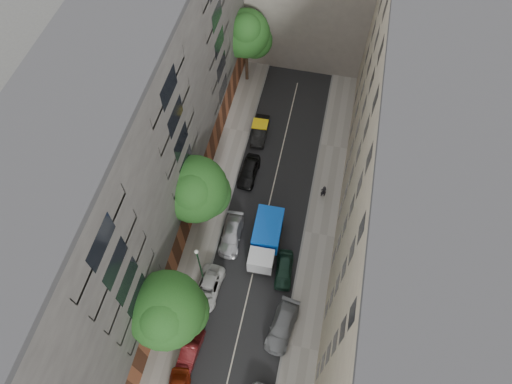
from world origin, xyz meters
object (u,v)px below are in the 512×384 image
(car_left_4, at_px, (249,171))
(car_right_2, at_px, (284,270))
(car_left_2, at_px, (208,288))
(car_left_3, at_px, (231,235))
(car_left_5, at_px, (260,131))
(tree_far, at_px, (247,36))
(tarp_truck, at_px, (266,239))
(tree_mid, at_px, (195,191))
(car_right_1, at_px, (282,327))
(pedestrian, at_px, (323,191))
(lamp_post, at_px, (199,263))
(car_left_1, at_px, (190,351))
(tree_near, at_px, (167,312))

(car_left_4, relative_size, car_right_2, 1.10)
(car_left_2, relative_size, car_left_3, 0.98)
(car_left_5, bearing_deg, tree_far, 109.72)
(tarp_truck, relative_size, car_left_2, 1.35)
(tree_mid, bearing_deg, tarp_truck, -10.45)
(car_left_4, height_order, car_right_1, car_left_4)
(tree_mid, distance_m, pedestrian, 13.50)
(tree_mid, xyz_separation_m, lamp_post, (1.85, -5.83, -1.73))
(car_left_1, xyz_separation_m, car_right_2, (6.40, 8.80, 0.02))
(car_left_3, bearing_deg, pedestrian, 36.76)
(car_left_4, distance_m, car_right_1, 16.47)
(car_right_2, height_order, tree_near, tree_near)
(car_left_2, height_order, car_left_3, car_left_3)
(car_left_5, relative_size, tree_near, 0.50)
(car_left_4, xyz_separation_m, car_right_2, (5.60, -10.00, -0.07))
(car_left_3, bearing_deg, car_left_5, 87.03)
(car_left_1, bearing_deg, tree_far, 98.94)
(car_left_4, bearing_deg, car_left_1, -90.09)
(car_left_2, distance_m, car_right_2, 7.16)
(car_left_2, xyz_separation_m, car_right_1, (7.20, -1.98, 0.07))
(tree_near, xyz_separation_m, tree_mid, (-0.91, 10.83, 0.21))
(tree_near, bearing_deg, car_right_1, 13.73)
(tree_mid, xyz_separation_m, tree_far, (0.09, 20.08, 0.85))
(tree_mid, distance_m, tree_far, 20.10)
(tree_far, bearing_deg, car_left_2, -84.77)
(car_left_4, height_order, tree_mid, tree_mid)
(car_right_1, height_order, tree_far, tree_far)
(tarp_truck, distance_m, pedestrian, 8.20)
(tree_near, height_order, pedestrian, tree_near)
(tarp_truck, bearing_deg, car_left_1, -112.23)
(tarp_truck, distance_m, car_left_4, 8.50)
(tarp_truck, distance_m, tree_near, 11.93)
(car_left_5, height_order, car_right_2, car_left_5)
(tarp_truck, height_order, tree_mid, tree_mid)
(car_left_5, distance_m, car_right_2, 16.57)
(tree_far, bearing_deg, tarp_truck, -72.68)
(car_left_5, height_order, car_right_1, car_left_5)
(tree_far, bearing_deg, car_left_4, -76.54)
(car_left_1, xyz_separation_m, tree_near, (-1.63, 1.46, 4.97))
(car_left_3, relative_size, car_right_1, 0.97)
(car_left_1, height_order, tree_near, tree_near)
(tarp_truck, xyz_separation_m, car_left_4, (-3.40, 7.75, -0.82))
(car_right_1, xyz_separation_m, tree_mid, (-9.74, 8.67, 5.13))
(car_left_3, height_order, car_right_1, car_right_1)
(car_right_2, relative_size, pedestrian, 2.32)
(car_left_5, relative_size, tree_mid, 0.49)
(car_left_4, distance_m, car_right_2, 11.46)
(car_right_2, xyz_separation_m, lamp_post, (-7.08, -2.34, 3.43))
(tree_near, distance_m, tree_far, 30.94)
(tree_mid, bearing_deg, tree_far, 89.74)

